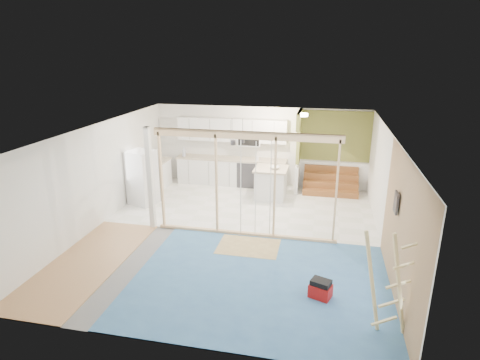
% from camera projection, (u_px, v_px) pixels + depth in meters
% --- Properties ---
extents(room, '(7.01, 8.01, 2.61)m').
position_uv_depth(room, '(233.00, 184.00, 9.50)').
color(room, slate).
rests_on(room, ground).
extents(floor_overlays, '(7.00, 8.00, 0.03)m').
position_uv_depth(floor_overlays, '(236.00, 233.00, 9.94)').
color(floor_overlays, white).
rests_on(floor_overlays, room).
extents(stud_frame, '(4.66, 0.14, 2.60)m').
position_uv_depth(stud_frame, '(221.00, 171.00, 9.46)').
color(stud_frame, '#E0BC89').
rests_on(stud_frame, room).
extents(base_cabinets, '(4.45, 2.24, 0.93)m').
position_uv_depth(base_cabinets, '(208.00, 173.00, 13.20)').
color(base_cabinets, white).
rests_on(base_cabinets, room).
extents(upper_cabinets, '(3.60, 0.41, 0.85)m').
position_uv_depth(upper_cabinets, '(234.00, 131.00, 13.05)').
color(upper_cabinets, white).
rests_on(upper_cabinets, room).
extents(green_partition, '(2.25, 1.51, 2.60)m').
position_uv_depth(green_partition, '(322.00, 163.00, 12.61)').
color(green_partition, olive).
rests_on(green_partition, room).
extents(pot_rack, '(0.52, 0.52, 0.72)m').
position_uv_depth(pot_rack, '(237.00, 138.00, 11.10)').
color(pot_rack, black).
rests_on(pot_rack, room).
extents(sheathing_panel, '(0.02, 4.00, 2.60)m').
position_uv_depth(sheathing_panel, '(402.00, 234.00, 6.96)').
color(sheathing_panel, tan).
rests_on(sheathing_panel, room).
extents(electrical_panel, '(0.04, 0.30, 0.40)m').
position_uv_depth(electrical_panel, '(396.00, 202.00, 7.42)').
color(electrical_panel, '#37363B').
rests_on(electrical_panel, room).
extents(ceiling_light, '(0.32, 0.32, 0.08)m').
position_uv_depth(ceiling_light, '(302.00, 115.00, 11.63)').
color(ceiling_light, '#FFEABF').
rests_on(ceiling_light, room).
extents(fridge, '(0.87, 0.84, 1.61)m').
position_uv_depth(fridge, '(143.00, 178.00, 11.61)').
color(fridge, silver).
rests_on(fridge, room).
extents(island, '(0.99, 0.99, 0.96)m').
position_uv_depth(island, '(271.00, 183.00, 12.16)').
color(island, white).
rests_on(island, room).
extents(bowl, '(0.31, 0.31, 0.07)m').
position_uv_depth(bowl, '(274.00, 168.00, 11.92)').
color(bowl, silver).
rests_on(bowl, island).
extents(soap_bottle_a, '(0.13, 0.13, 0.32)m').
position_uv_depth(soap_bottle_a, '(184.00, 152.00, 13.39)').
color(soap_bottle_a, '#AFB4C3').
rests_on(soap_bottle_a, base_cabinets).
extents(soap_bottle_b, '(0.10, 0.11, 0.18)m').
position_uv_depth(soap_bottle_b, '(257.00, 158.00, 12.93)').
color(soap_bottle_b, silver).
rests_on(soap_bottle_b, base_cabinets).
extents(toolbox, '(0.46, 0.40, 0.36)m').
position_uv_depth(toolbox, '(320.00, 289.00, 7.32)').
color(toolbox, '#9E100E').
rests_on(toolbox, room).
extents(ladder, '(0.95, 0.20, 1.80)m').
position_uv_depth(ladder, '(389.00, 284.00, 6.15)').
color(ladder, '#F2DD94').
rests_on(ladder, room).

